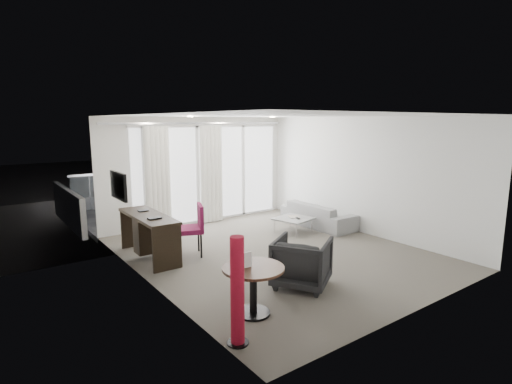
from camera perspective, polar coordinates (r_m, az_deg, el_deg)
floor at (r=7.79m, az=2.63°, el=-8.62°), size 5.00×6.00×0.00m
ceiling at (r=7.38m, az=2.80°, el=10.87°), size 5.00×6.00×0.00m
wall_left at (r=6.25m, az=-15.48°, el=-1.35°), size 0.00×6.00×2.60m
wall_right at (r=9.24m, az=14.90°, el=2.30°), size 0.00×6.00×2.60m
wall_front at (r=5.52m, az=22.66°, el=-3.27°), size 5.00×0.00×2.60m
window_panel at (r=10.11m, az=-6.61°, el=2.65°), size 4.00×0.02×2.38m
window_frame at (r=10.10m, az=-6.57°, el=2.65°), size 4.10×0.06×2.44m
curtain_left at (r=9.34m, az=-13.87°, el=1.81°), size 0.60×0.20×2.38m
curtain_right at (r=9.95m, az=-6.39°, el=2.53°), size 0.60×0.20×2.38m
curtain_track at (r=9.74m, az=-7.83°, el=9.72°), size 4.80×0.04×0.04m
downlight_a at (r=8.24m, az=-9.35°, el=10.60°), size 0.12×0.12×0.02m
downlight_b at (r=9.38m, az=2.37°, el=10.65°), size 0.12×0.12×0.02m
desk at (r=7.66m, az=-15.02°, el=-6.13°), size 0.54×1.73×0.81m
tv at (r=7.61m, az=-19.07°, el=0.85°), size 0.05×0.80×0.50m
desk_chair at (r=7.59m, az=-9.57°, el=-5.42°), size 0.68×0.66×0.97m
round_table at (r=5.35m, az=-0.39°, el=-13.91°), size 1.07×1.07×0.65m
menu_card at (r=5.19m, az=-1.20°, el=-9.96°), size 0.11×0.02×0.20m
red_lamp at (r=4.58m, az=-2.68°, el=-13.98°), size 0.29×0.29×1.27m
tub_armchair at (r=6.22m, az=6.57°, el=-9.92°), size 1.13×1.12×0.75m
coffee_table at (r=9.14m, az=5.35°, el=-4.72°), size 0.89×0.89×0.33m
remote at (r=9.05m, az=5.98°, el=-3.63°), size 0.11×0.19×0.02m
magazine at (r=9.19m, az=5.41°, el=-3.40°), size 0.34×0.37×0.02m
sofa at (r=9.75m, az=8.86°, el=-3.18°), size 0.75×1.93×0.56m
terrace_slab at (r=11.66m, az=-10.17°, el=-2.74°), size 5.60×3.00×0.12m
rattan_chair_a at (r=11.47m, az=-5.02°, el=-0.60°), size 0.66×0.66×0.75m
rattan_chair_b at (r=12.61m, az=-3.05°, el=0.49°), size 0.72×0.72×0.79m
rattan_table at (r=11.14m, az=-4.75°, el=-1.43°), size 0.63×0.63×0.56m
balustrade at (r=12.85m, az=-13.09°, el=0.89°), size 5.50×0.06×1.05m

